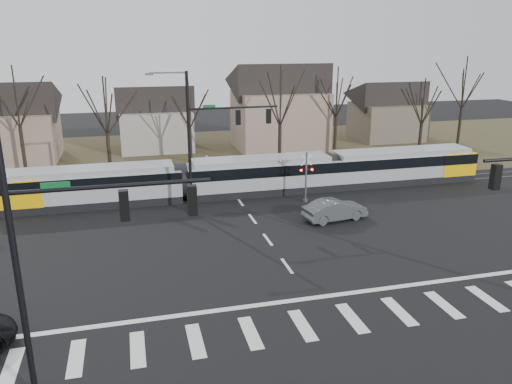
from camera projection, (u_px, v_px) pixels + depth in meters
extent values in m
plane|color=black|center=(299.00, 282.00, 26.26)|extent=(140.00, 140.00, 0.00)
cube|color=#38331E|center=(205.00, 154.00, 55.90)|extent=(140.00, 28.00, 0.01)
cube|color=silver|center=(11.00, 367.00, 19.40)|extent=(0.60, 2.60, 0.01)
cube|color=silver|center=(76.00, 358.00, 19.97)|extent=(0.60, 2.60, 0.01)
cube|color=silver|center=(138.00, 349.00, 20.55)|extent=(0.60, 2.60, 0.01)
cube|color=silver|center=(196.00, 341.00, 21.12)|extent=(0.60, 2.60, 0.01)
cube|color=silver|center=(251.00, 333.00, 21.69)|extent=(0.60, 2.60, 0.01)
cube|color=silver|center=(303.00, 325.00, 22.27)|extent=(0.60, 2.60, 0.01)
cube|color=silver|center=(352.00, 318.00, 22.84)|extent=(0.60, 2.60, 0.01)
cube|color=silver|center=(399.00, 311.00, 23.41)|extent=(0.60, 2.60, 0.01)
cube|color=silver|center=(444.00, 305.00, 23.99)|extent=(0.60, 2.60, 0.01)
cube|color=silver|center=(487.00, 299.00, 24.56)|extent=(0.60, 2.60, 0.01)
cube|color=silver|center=(311.00, 298.00, 24.59)|extent=(28.00, 0.35, 0.01)
cube|color=silver|center=(287.00, 266.00, 28.11)|extent=(0.18, 2.00, 0.01)
cube|color=silver|center=(268.00, 240.00, 31.82)|extent=(0.18, 2.00, 0.01)
cube|color=silver|center=(253.00, 219.00, 35.52)|extent=(0.18, 2.00, 0.01)
cube|color=silver|center=(240.00, 202.00, 39.23)|extent=(0.18, 2.00, 0.01)
cube|color=silver|center=(230.00, 188.00, 42.93)|extent=(0.18, 2.00, 0.01)
cube|color=silver|center=(221.00, 176.00, 46.63)|extent=(0.18, 2.00, 0.01)
cube|color=silver|center=(214.00, 166.00, 50.34)|extent=(0.18, 2.00, 0.01)
cube|color=silver|center=(208.00, 158.00, 54.04)|extent=(0.18, 2.00, 0.01)
cube|color=#59595E|center=(237.00, 198.00, 40.24)|extent=(90.00, 0.12, 0.06)
cube|color=#59595E|center=(234.00, 193.00, 41.53)|extent=(90.00, 0.12, 0.06)
cube|color=gray|center=(92.00, 187.00, 37.99)|extent=(13.36, 2.88, 3.00)
cube|color=black|center=(92.00, 179.00, 37.81)|extent=(13.38, 2.92, 0.87)
cube|color=#F6BD07|center=(21.00, 190.00, 36.76)|extent=(3.29, 2.94, 2.00)
cube|color=gray|center=(261.00, 175.00, 41.18)|extent=(12.33, 2.88, 3.00)
cube|color=black|center=(261.00, 168.00, 41.01)|extent=(12.35, 2.92, 0.87)
cube|color=gray|center=(401.00, 166.00, 44.25)|extent=(13.36, 2.88, 3.00)
cube|color=black|center=(401.00, 159.00, 44.07)|extent=(13.38, 2.92, 0.87)
cube|color=#F6BD07|center=(451.00, 162.00, 45.43)|extent=(3.29, 2.94, 2.00)
imported|color=#474B4E|center=(335.00, 210.00, 35.12)|extent=(3.06, 5.10, 1.51)
cylinder|color=black|center=(16.00, 266.00, 16.35)|extent=(0.22, 0.22, 10.20)
cylinder|color=black|center=(112.00, 186.00, 16.40)|extent=(6.50, 0.14, 0.14)
cube|color=#0C5926|center=(55.00, 185.00, 15.93)|extent=(0.90, 0.03, 0.22)
cube|color=black|center=(124.00, 205.00, 16.68)|extent=(0.32, 0.32, 1.05)
sphere|color=#FF0C07|center=(124.00, 196.00, 16.58)|extent=(0.22, 0.22, 0.22)
cube|color=black|center=(192.00, 200.00, 17.22)|extent=(0.32, 0.32, 1.05)
sphere|color=#FF0C07|center=(192.00, 191.00, 17.12)|extent=(0.22, 0.22, 0.22)
cube|color=black|center=(496.00, 177.00, 20.16)|extent=(0.32, 0.32, 1.05)
sphere|color=#FF0C07|center=(497.00, 169.00, 20.06)|extent=(0.22, 0.22, 0.22)
cylinder|color=black|center=(189.00, 145.00, 35.39)|extent=(0.22, 0.22, 10.20)
cylinder|color=black|center=(192.00, 210.00, 36.84)|extent=(0.44, 0.44, 0.30)
cylinder|color=black|center=(234.00, 108.00, 35.44)|extent=(6.50, 0.14, 0.14)
cube|color=#0C5926|center=(209.00, 106.00, 34.98)|extent=(0.90, 0.03, 0.22)
cube|color=black|center=(238.00, 117.00, 35.72)|extent=(0.32, 0.32, 1.05)
sphere|color=#FF0C07|center=(238.00, 113.00, 35.63)|extent=(0.22, 0.22, 0.22)
cube|color=black|center=(269.00, 116.00, 36.27)|extent=(0.32, 0.32, 1.05)
sphere|color=#FF0C07|center=(269.00, 112.00, 36.17)|extent=(0.22, 0.22, 0.22)
cube|color=#59595B|center=(149.00, 74.00, 33.36)|extent=(0.55, 0.22, 0.14)
cylinder|color=#59595B|center=(306.00, 177.00, 38.73)|extent=(0.14, 0.14, 4.00)
cylinder|color=#59595B|center=(305.00, 200.00, 39.28)|extent=(0.36, 0.36, 0.20)
cube|color=silver|center=(307.00, 160.00, 38.32)|extent=(0.95, 0.04, 0.95)
cube|color=silver|center=(307.00, 160.00, 38.32)|extent=(0.95, 0.04, 0.95)
cube|color=black|center=(306.00, 170.00, 38.55)|extent=(1.00, 0.10, 0.12)
sphere|color=#FF0C07|center=(301.00, 170.00, 38.37)|extent=(0.18, 0.18, 0.18)
sphere|color=#FF0C07|center=(312.00, 170.00, 38.58)|extent=(0.18, 0.18, 0.18)
cube|color=#846E5F|center=(12.00, 137.00, 52.24)|extent=(9.00, 8.00, 5.00)
cube|color=gray|center=(156.00, 130.00, 57.75)|extent=(8.00, 7.00, 4.50)
cube|color=#846E5F|center=(279.00, 120.00, 58.03)|extent=(10.00, 8.00, 6.50)
cube|color=brown|center=(387.00, 121.00, 63.75)|extent=(8.00, 7.00, 4.50)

